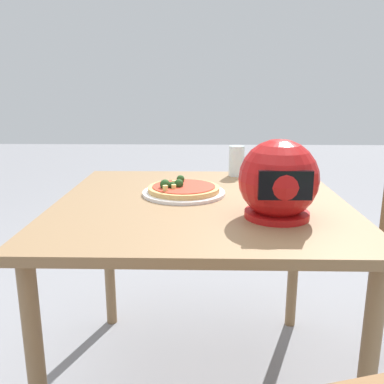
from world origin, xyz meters
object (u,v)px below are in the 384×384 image
motorcycle_helmet (278,181)px  drinking_glass (236,161)px  pizza (182,188)px  dining_table (201,224)px

motorcycle_helmet → drinking_glass: size_ratio=1.80×
pizza → drinking_glass: 0.41m
pizza → motorcycle_helmet: bearing=137.9°
dining_table → pizza: 0.16m
dining_table → pizza: pizza is taller
drinking_glass → pizza: bearing=56.3°
pizza → drinking_glass: drinking_glass is taller
pizza → dining_table: bearing=130.2°
motorcycle_helmet → drinking_glass: (0.08, -0.61, -0.05)m
motorcycle_helmet → drinking_glass: motorcycle_helmet is taller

